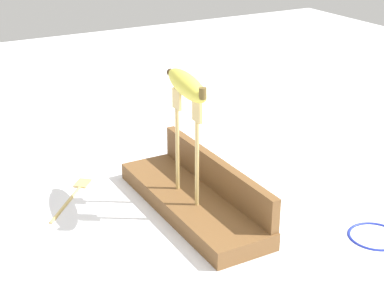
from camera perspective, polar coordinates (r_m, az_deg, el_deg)
name	(u,v)px	position (r m, az deg, el deg)	size (l,w,h in m)	color
ground_plane	(192,210)	(1.10, 0.00, -6.31)	(3.00, 3.00, 0.00)	silver
wooden_board	(192,203)	(1.10, 0.00, -5.58)	(0.37, 0.12, 0.03)	brown
board_backstop	(216,174)	(1.10, 2.32, -2.84)	(0.36, 0.02, 0.06)	brown
fork_stand_center	(187,138)	(1.04, -0.49, 0.61)	(0.10, 0.01, 0.19)	tan
banana_raised_center	(187,85)	(1.00, -0.51, 5.65)	(0.17, 0.07, 0.04)	#DBD147
fork_fallen_near	(74,193)	(1.18, -11.10, -4.56)	(0.14, 0.13, 0.01)	tan
wire_coil	(375,235)	(1.07, 16.96, -8.28)	(0.09, 0.09, 0.01)	#1E2DA5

